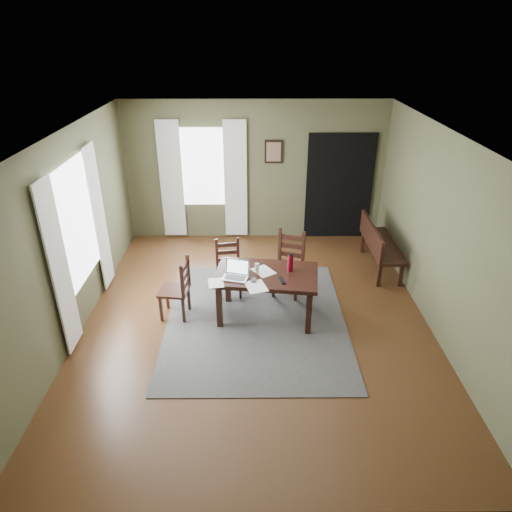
{
  "coord_description": "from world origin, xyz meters",
  "views": [
    {
      "loc": [
        -0.04,
        -5.58,
        3.9
      ],
      "look_at": [
        0.0,
        0.3,
        0.9
      ],
      "focal_mm": 32.0,
      "sensor_mm": 36.0,
      "label": 1
    }
  ],
  "objects_px": {
    "chair_end": "(177,289)",
    "chair_back_right": "(289,264)",
    "chair_back_left": "(229,268)",
    "laptop": "(236,273)",
    "dining_table": "(266,279)",
    "bench": "(378,243)",
    "water_bottle": "(290,263)"
  },
  "relations": [
    {
      "from": "chair_back_left",
      "to": "water_bottle",
      "type": "height_order",
      "value": "water_bottle"
    },
    {
      "from": "dining_table",
      "to": "chair_back_left",
      "type": "relative_size",
      "value": 1.73
    },
    {
      "from": "dining_table",
      "to": "laptop",
      "type": "xyz_separation_m",
      "value": [
        -0.43,
        -0.09,
        0.15
      ]
    },
    {
      "from": "chair_back_right",
      "to": "water_bottle",
      "type": "bearing_deg",
      "value": -75.32
    },
    {
      "from": "bench",
      "to": "chair_end",
      "type": "bearing_deg",
      "value": 114.31
    },
    {
      "from": "dining_table",
      "to": "chair_end",
      "type": "relative_size",
      "value": 1.65
    },
    {
      "from": "water_bottle",
      "to": "dining_table",
      "type": "bearing_deg",
      "value": -168.57
    },
    {
      "from": "bench",
      "to": "laptop",
      "type": "distance_m",
      "value": 2.92
    },
    {
      "from": "dining_table",
      "to": "laptop",
      "type": "bearing_deg",
      "value": -160.17
    },
    {
      "from": "bench",
      "to": "water_bottle",
      "type": "relative_size",
      "value": 5.35
    },
    {
      "from": "chair_end",
      "to": "chair_back_right",
      "type": "relative_size",
      "value": 0.92
    },
    {
      "from": "chair_back_left",
      "to": "laptop",
      "type": "bearing_deg",
      "value": -86.81
    },
    {
      "from": "dining_table",
      "to": "bench",
      "type": "bearing_deg",
      "value": 44.6
    },
    {
      "from": "dining_table",
      "to": "chair_end",
      "type": "bearing_deg",
      "value": -173.58
    },
    {
      "from": "chair_end",
      "to": "chair_back_left",
      "type": "bearing_deg",
      "value": 138.94
    },
    {
      "from": "dining_table",
      "to": "bench",
      "type": "height_order",
      "value": "bench"
    },
    {
      "from": "laptop",
      "to": "bench",
      "type": "bearing_deg",
      "value": 48.8
    },
    {
      "from": "chair_end",
      "to": "laptop",
      "type": "relative_size",
      "value": 2.31
    },
    {
      "from": "chair_end",
      "to": "chair_back_left",
      "type": "relative_size",
      "value": 1.05
    },
    {
      "from": "laptop",
      "to": "water_bottle",
      "type": "xyz_separation_m",
      "value": [
        0.77,
        0.16,
        0.07
      ]
    },
    {
      "from": "chair_end",
      "to": "chair_back_right",
      "type": "height_order",
      "value": "chair_back_right"
    },
    {
      "from": "chair_back_right",
      "to": "water_bottle",
      "type": "xyz_separation_m",
      "value": [
        -0.04,
        -0.64,
        0.36
      ]
    },
    {
      "from": "dining_table",
      "to": "water_bottle",
      "type": "xyz_separation_m",
      "value": [
        0.34,
        0.07,
        0.22
      ]
    },
    {
      "from": "chair_back_left",
      "to": "bench",
      "type": "height_order",
      "value": "chair_back_left"
    },
    {
      "from": "bench",
      "to": "laptop",
      "type": "height_order",
      "value": "laptop"
    },
    {
      "from": "chair_back_right",
      "to": "laptop",
      "type": "xyz_separation_m",
      "value": [
        -0.8,
        -0.8,
        0.3
      ]
    },
    {
      "from": "dining_table",
      "to": "chair_back_left",
      "type": "xyz_separation_m",
      "value": [
        -0.58,
        0.68,
        -0.2
      ]
    },
    {
      "from": "chair_back_right",
      "to": "chair_back_left",
      "type": "bearing_deg",
      "value": -160.64
    },
    {
      "from": "chair_back_left",
      "to": "laptop",
      "type": "relative_size",
      "value": 2.21
    },
    {
      "from": "chair_end",
      "to": "water_bottle",
      "type": "bearing_deg",
      "value": 97.9
    },
    {
      "from": "chair_back_left",
      "to": "laptop",
      "type": "height_order",
      "value": "laptop"
    },
    {
      "from": "dining_table",
      "to": "chair_end",
      "type": "height_order",
      "value": "chair_end"
    }
  ]
}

